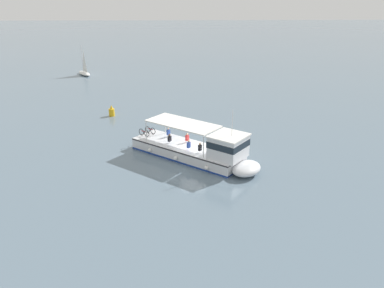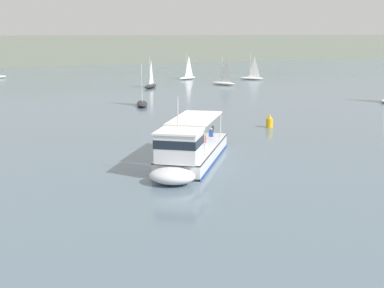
{
  "view_description": "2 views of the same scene",
  "coord_description": "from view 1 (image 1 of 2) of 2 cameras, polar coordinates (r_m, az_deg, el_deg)",
  "views": [
    {
      "loc": [
        -30.94,
        1.5,
        13.97
      ],
      "look_at": [
        0.45,
        0.28,
        1.4
      ],
      "focal_mm": 35.02,
      "sensor_mm": 36.0,
      "label": 1
    },
    {
      "loc": [
        -15.38,
        -32.25,
        9.3
      ],
      "look_at": [
        0.45,
        0.28,
        1.4
      ],
      "focal_mm": 47.75,
      "sensor_mm": 36.0,
      "label": 2
    }
  ],
  "objects": [
    {
      "name": "ground_plane",
      "position": [
        33.98,
        0.51,
        -2.47
      ],
      "size": [
        400.0,
        400.0,
        0.0
      ],
      "primitive_type": "plane",
      "color": "slate"
    },
    {
      "name": "ferry_main",
      "position": [
        33.43,
        1.39,
        -1.0
      ],
      "size": [
        10.36,
        11.85,
        5.32
      ],
      "color": "silver",
      "rests_on": "ground"
    },
    {
      "name": "sailboat_horizon_east",
      "position": [
        73.74,
        -16.09,
        10.48
      ],
      "size": [
        4.83,
        3.69,
        5.4
      ],
      "color": "white",
      "rests_on": "ground"
    },
    {
      "name": "channel_buoy",
      "position": [
        47.3,
        -12.14,
        4.85
      ],
      "size": [
        0.7,
        0.7,
        1.4
      ],
      "color": "gold",
      "rests_on": "ground"
    }
  ]
}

